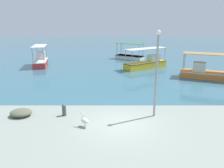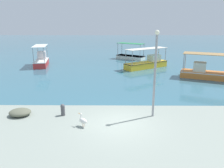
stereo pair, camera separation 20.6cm
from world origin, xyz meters
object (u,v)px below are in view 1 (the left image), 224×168
fishing_boat_center (146,63)px  fishing_boat_far_left (129,56)px  pelican (84,121)px  lamp_post (156,69)px  mooring_bollard (63,110)px  net_pile (20,113)px  fishing_boat_far_right (211,73)px  fishing_boat_outer (40,61)px

fishing_boat_center → fishing_boat_far_left: (-1.68, 7.20, -0.16)m
pelican → lamp_post: bearing=19.7°
fishing_boat_center → pelican: 18.06m
mooring_bollard → net_pile: (-2.77, -0.06, -0.19)m
fishing_boat_far_right → lamp_post: lamp_post is taller
fishing_boat_far_right → lamp_post: 12.86m
fishing_boat_center → pelican: (-6.15, -16.98, -0.28)m
fishing_boat_far_left → lamp_post: bearing=-90.5°
pelican → net_pile: 4.55m
pelican → lamp_post: 5.27m
lamp_post → fishing_boat_far_left: bearing=89.5°
fishing_boat_far_right → mooring_bollard: size_ratio=9.17×
fishing_boat_outer → pelican: size_ratio=6.11×
lamp_post → mooring_bollard: (-5.80, 0.05, -2.64)m
fishing_boat_far_right → fishing_boat_center: (-6.13, 5.69, 0.04)m
fishing_boat_far_left → fishing_boat_outer: bearing=-155.2°
lamp_post → mooring_bollard: lamp_post is taller
lamp_post → pelican: bearing=-160.3°
mooring_bollard → fishing_boat_far_right: bearing=35.2°
fishing_boat_outer → fishing_boat_far_left: fishing_boat_outer is taller
mooring_bollard → lamp_post: bearing=-0.4°
mooring_bollard → fishing_boat_outer: bearing=112.0°
fishing_boat_outer → lamp_post: 21.08m
fishing_boat_far_left → net_pile: 24.30m
fishing_boat_far_left → lamp_post: 22.79m
fishing_boat_outer → net_pile: size_ratio=3.53×
net_pile → fishing_boat_far_right: bearing=30.5°
net_pile → fishing_boat_far_left: bearing=68.9°
fishing_boat_far_left → net_pile: fishing_boat_far_left is taller
fishing_boat_far_right → fishing_boat_outer: 21.71m
fishing_boat_far_right → pelican: size_ratio=8.87×
lamp_post → mooring_bollard: 6.37m
fishing_boat_center → fishing_boat_far_left: size_ratio=1.28×
mooring_bollard → net_pile: 2.77m
fishing_boat_far_left → fishing_boat_far_right: bearing=-58.8°
fishing_boat_far_right → fishing_boat_center: bearing=137.2°
fishing_boat_outer → net_pile: 17.27m
fishing_boat_outer → fishing_boat_far_left: 14.02m
pelican → fishing_boat_outer: bearing=114.3°
lamp_post → fishing_boat_outer: bearing=126.8°
pelican → fishing_boat_far_right: bearing=42.6°
pelican → net_pile: size_ratio=0.58×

